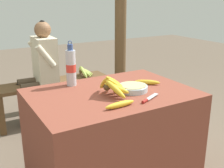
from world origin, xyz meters
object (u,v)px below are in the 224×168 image
(banana_bunch_ripe, at_px, (113,86))
(seated_vendor, at_px, (41,66))
(loose_banana_side, at_px, (147,82))
(wooden_bench, at_px, (51,88))
(knife, at_px, (148,99))
(loose_banana_front, at_px, (120,104))
(serving_bowl, at_px, (133,88))
(water_bottle, at_px, (71,67))
(banana_bunch_green, at_px, (84,71))

(banana_bunch_ripe, relative_size, seated_vendor, 0.28)
(loose_banana_side, distance_m, wooden_bench, 1.35)
(banana_bunch_ripe, bearing_deg, wooden_bench, 90.57)
(knife, distance_m, seated_vendor, 1.52)
(wooden_bench, bearing_deg, loose_banana_front, -92.01)
(serving_bowl, distance_m, water_bottle, 0.49)
(water_bottle, relative_size, knife, 1.78)
(knife, distance_m, wooden_bench, 1.57)
(banana_bunch_green, bearing_deg, loose_banana_side, -91.51)
(seated_vendor, bearing_deg, serving_bowl, 105.09)
(loose_banana_front, relative_size, knife, 1.11)
(seated_vendor, height_order, banana_bunch_green, seated_vendor)
(seated_vendor, relative_size, banana_bunch_green, 3.76)
(serving_bowl, distance_m, banana_bunch_green, 1.35)
(wooden_bench, bearing_deg, water_bottle, -98.16)
(seated_vendor, bearing_deg, water_bottle, 90.17)
(water_bottle, height_order, loose_banana_side, water_bottle)
(wooden_bench, relative_size, banana_bunch_green, 4.49)
(banana_bunch_ripe, distance_m, loose_banana_side, 0.37)
(banana_bunch_green, bearing_deg, wooden_bench, -179.57)
(serving_bowl, xyz_separation_m, wooden_bench, (-0.19, 1.32, -0.36))
(banana_bunch_ripe, xyz_separation_m, water_bottle, (-0.15, 0.36, 0.07))
(water_bottle, distance_m, loose_banana_side, 0.59)
(knife, relative_size, seated_vendor, 0.17)
(loose_banana_front, distance_m, loose_banana_side, 0.51)
(serving_bowl, height_order, seated_vendor, seated_vendor)
(serving_bowl, xyz_separation_m, knife, (-0.02, -0.21, -0.02))
(loose_banana_front, distance_m, knife, 0.22)
(loose_banana_side, relative_size, banana_bunch_green, 0.57)
(water_bottle, relative_size, seated_vendor, 0.31)
(loose_banana_side, xyz_separation_m, knife, (-0.21, -0.28, -0.01))
(water_bottle, bearing_deg, serving_bowl, -46.43)
(loose_banana_side, relative_size, seated_vendor, 0.15)
(serving_bowl, height_order, loose_banana_side, serving_bowl)
(banana_bunch_ripe, height_order, seated_vendor, seated_vendor)
(seated_vendor, bearing_deg, loose_banana_side, 113.62)
(loose_banana_front, height_order, wooden_bench, loose_banana_front)
(loose_banana_front, xyz_separation_m, seated_vendor, (-0.05, 1.50, -0.07))
(serving_bowl, bearing_deg, banana_bunch_ripe, -175.01)
(knife, xyz_separation_m, wooden_bench, (-0.16, 1.53, -0.34))
(banana_bunch_ripe, bearing_deg, water_bottle, 113.05)
(water_bottle, bearing_deg, loose_banana_side, -28.20)
(loose_banana_side, bearing_deg, loose_banana_front, -145.96)
(water_bottle, height_order, wooden_bench, water_bottle)
(serving_bowl, xyz_separation_m, water_bottle, (-0.33, 0.34, 0.12))
(knife, bearing_deg, loose_banana_front, 155.63)
(water_bottle, bearing_deg, banana_bunch_green, 60.94)
(water_bottle, distance_m, wooden_bench, 1.09)
(loose_banana_front, height_order, loose_banana_side, same)
(serving_bowl, xyz_separation_m, loose_banana_front, (-0.24, -0.22, -0.01))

